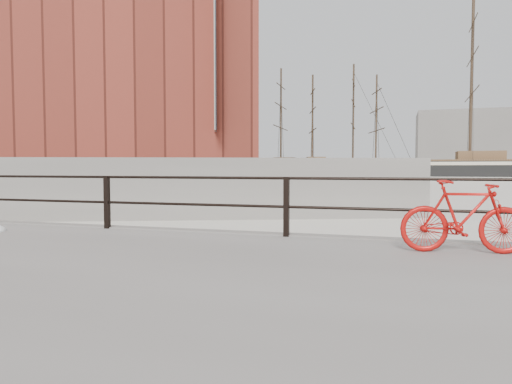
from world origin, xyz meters
The scene contains 12 objects.
far_quay centered at (-40.00, 72.00, 0.90)m, with size 24.00×150.00×1.80m, color gray.
bicycle centered at (-0.87, -0.91, 0.84)m, with size 1.64×0.24×0.99m, color #BB0F0C.
schooner_mid centered at (-15.79, 75.22, 0.00)m, with size 28.91×12.23×20.79m, color white, non-canonical shape.
schooner_left centered at (-10.09, 69.05, 0.00)m, with size 23.11×10.50×17.68m, color beige, non-canonical shape.
workboat_near centered at (-21.45, 33.86, 0.00)m, with size 12.44×4.15×7.00m, color black, non-canonical shape.
workboat_far centered at (-31.86, 45.69, 0.00)m, with size 10.23×3.53×7.00m, color black, non-canonical shape.
apartment_terracotta centered at (-21.25, 20.26, 11.90)m, with size 20.00×15.00×20.20m, color maroon.
apartment_mustard centered at (-29.49, 40.65, 12.90)m, with size 22.00×15.00×22.20m, color gold.
apartment_cream centered at (-38.11, 61.98, 12.40)m, with size 20.00×15.00×21.20m, color beige.
apartment_grey centered at (-46.35, 82.38, 13.40)m, with size 22.00×15.00×23.20m, color gray.
apartment_brick centered at (-54.97, 103.70, 12.40)m, with size 24.00×15.00×21.20m, color brown.
industrial_west centered at (20.00, 140.00, 9.00)m, with size 32.00×18.00×18.00m, color gray.
Camera 1 is at (-1.75, -7.57, 1.50)m, focal length 32.00 mm.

